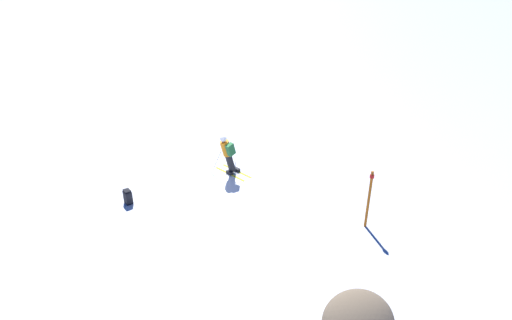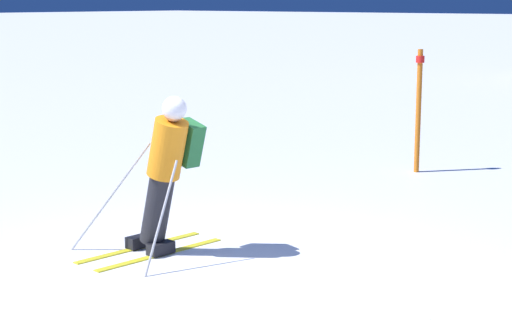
# 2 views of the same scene
# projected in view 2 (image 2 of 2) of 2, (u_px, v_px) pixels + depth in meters

# --- Properties ---
(ground_plane) EXTENTS (300.00, 300.00, 0.00)m
(ground_plane) POSITION_uv_depth(u_px,v_px,m) (222.00, 270.00, 8.32)
(ground_plane) COLOR white
(skier) EXTENTS (1.29, 1.64, 1.71)m
(skier) POSITION_uv_depth(u_px,v_px,m) (166.00, 168.00, 8.62)
(skier) COLOR yellow
(skier) RESTS_ON ground
(trail_marker) EXTENTS (0.13, 0.13, 1.87)m
(trail_marker) POSITION_uv_depth(u_px,v_px,m) (419.00, 105.00, 12.90)
(trail_marker) COLOR orange
(trail_marker) RESTS_ON ground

